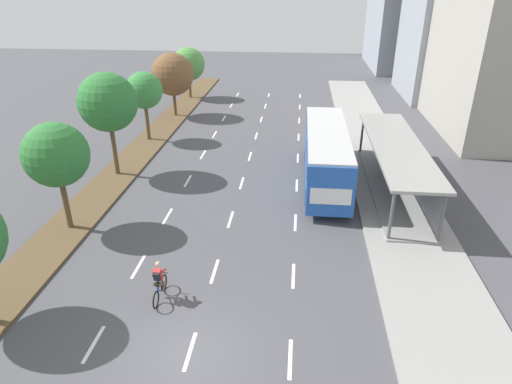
{
  "coord_description": "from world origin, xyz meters",
  "views": [
    {
      "loc": [
        3.44,
        -11.14,
        11.76
      ],
      "look_at": [
        1.28,
        10.68,
        1.2
      ],
      "focal_mm": 31.19,
      "sensor_mm": 36.0,
      "label": 1
    }
  ],
  "objects_px": {
    "cyclist": "(159,283)",
    "median_tree_third": "(108,103)",
    "median_tree_second": "(56,155)",
    "median_tree_fourth": "(144,91)",
    "median_tree_fifth": "(173,74)",
    "bus_shelter": "(399,162)",
    "median_tree_farthest": "(188,64)",
    "bus": "(326,151)"
  },
  "relations": [
    {
      "from": "bus",
      "to": "median_tree_farthest",
      "type": "relative_size",
      "value": 2.16
    },
    {
      "from": "median_tree_fourth",
      "to": "bus_shelter",
      "type": "bearing_deg",
      "value": -23.07
    },
    {
      "from": "bus",
      "to": "median_tree_second",
      "type": "distance_m",
      "value": 15.4
    },
    {
      "from": "median_tree_fifth",
      "to": "median_tree_farthest",
      "type": "xyz_separation_m",
      "value": [
        -0.22,
        7.01,
        -0.28
      ]
    },
    {
      "from": "median_tree_fourth",
      "to": "median_tree_farthest",
      "type": "height_order",
      "value": "median_tree_fourth"
    },
    {
      "from": "cyclist",
      "to": "median_tree_farthest",
      "type": "xyz_separation_m",
      "value": [
        -6.52,
        33.07,
        2.82
      ]
    },
    {
      "from": "median_tree_third",
      "to": "median_tree_second",
      "type": "bearing_deg",
      "value": -88.4
    },
    {
      "from": "median_tree_fifth",
      "to": "median_tree_farthest",
      "type": "relative_size",
      "value": 1.09
    },
    {
      "from": "bus_shelter",
      "to": "median_tree_farthest",
      "type": "xyz_separation_m",
      "value": [
        -17.89,
        21.69,
        1.74
      ]
    },
    {
      "from": "median_tree_fourth",
      "to": "median_tree_fifth",
      "type": "xyz_separation_m",
      "value": [
        0.31,
        7.01,
        -0.11
      ]
    },
    {
      "from": "cyclist",
      "to": "median_tree_fifth",
      "type": "relative_size",
      "value": 0.32
    },
    {
      "from": "bus_shelter",
      "to": "bus",
      "type": "distance_m",
      "value": 4.4
    },
    {
      "from": "bus_shelter",
      "to": "bus",
      "type": "bearing_deg",
      "value": 166.93
    },
    {
      "from": "bus_shelter",
      "to": "median_tree_fifth",
      "type": "xyz_separation_m",
      "value": [
        -17.67,
        14.68,
        2.03
      ]
    },
    {
      "from": "median_tree_fifth",
      "to": "median_tree_second",
      "type": "bearing_deg",
      "value": -89.96
    },
    {
      "from": "median_tree_second",
      "to": "median_tree_fourth",
      "type": "relative_size",
      "value": 1.05
    },
    {
      "from": "median_tree_third",
      "to": "bus_shelter",
      "type": "bearing_deg",
      "value": -2.08
    },
    {
      "from": "cyclist",
      "to": "median_tree_third",
      "type": "xyz_separation_m",
      "value": [
        -6.48,
        12.03,
        4.07
      ]
    },
    {
      "from": "median_tree_second",
      "to": "median_tree_fifth",
      "type": "bearing_deg",
      "value": 90.04
    },
    {
      "from": "bus",
      "to": "median_tree_third",
      "type": "distance_m",
      "value": 13.86
    },
    {
      "from": "median_tree_fourth",
      "to": "median_tree_farthest",
      "type": "xyz_separation_m",
      "value": [
        0.09,
        14.03,
        -0.39
      ]
    },
    {
      "from": "bus",
      "to": "cyclist",
      "type": "xyz_separation_m",
      "value": [
        -7.1,
        -12.38,
        -1.28
      ]
    },
    {
      "from": "bus_shelter",
      "to": "median_tree_fifth",
      "type": "bearing_deg",
      "value": 140.3
    },
    {
      "from": "median_tree_farthest",
      "to": "median_tree_third",
      "type": "bearing_deg",
      "value": -89.9
    },
    {
      "from": "median_tree_third",
      "to": "median_tree_fifth",
      "type": "height_order",
      "value": "median_tree_third"
    },
    {
      "from": "median_tree_second",
      "to": "median_tree_fourth",
      "type": "height_order",
      "value": "median_tree_second"
    },
    {
      "from": "bus_shelter",
      "to": "median_tree_fifth",
      "type": "height_order",
      "value": "median_tree_fifth"
    },
    {
      "from": "median_tree_second",
      "to": "bus",
      "type": "bearing_deg",
      "value": 28.81
    },
    {
      "from": "bus",
      "to": "median_tree_fifth",
      "type": "bearing_deg",
      "value": 134.39
    },
    {
      "from": "bus_shelter",
      "to": "median_tree_second",
      "type": "xyz_separation_m",
      "value": [
        -17.66,
        -6.37,
        2.22
      ]
    },
    {
      "from": "bus",
      "to": "median_tree_second",
      "type": "relative_size",
      "value": 2.03
    },
    {
      "from": "median_tree_third",
      "to": "median_tree_fourth",
      "type": "bearing_deg",
      "value": 91.08
    },
    {
      "from": "cyclist",
      "to": "median_tree_farthest",
      "type": "height_order",
      "value": "median_tree_farthest"
    },
    {
      "from": "median_tree_fourth",
      "to": "median_tree_farthest",
      "type": "distance_m",
      "value": 14.03
    },
    {
      "from": "median_tree_second",
      "to": "median_tree_third",
      "type": "bearing_deg",
      "value": 91.6
    },
    {
      "from": "bus_shelter",
      "to": "bus",
      "type": "xyz_separation_m",
      "value": [
        -4.28,
        0.99,
        0.2
      ]
    },
    {
      "from": "cyclist",
      "to": "median_tree_third",
      "type": "bearing_deg",
      "value": 118.3
    },
    {
      "from": "median_tree_fourth",
      "to": "median_tree_fifth",
      "type": "height_order",
      "value": "median_tree_fifth"
    },
    {
      "from": "bus_shelter",
      "to": "median_tree_second",
      "type": "relative_size",
      "value": 2.36
    },
    {
      "from": "bus",
      "to": "median_tree_second",
      "type": "bearing_deg",
      "value": -151.19
    },
    {
      "from": "bus_shelter",
      "to": "cyclist",
      "type": "height_order",
      "value": "bus_shelter"
    },
    {
      "from": "median_tree_second",
      "to": "median_tree_farthest",
      "type": "height_order",
      "value": "median_tree_second"
    }
  ]
}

